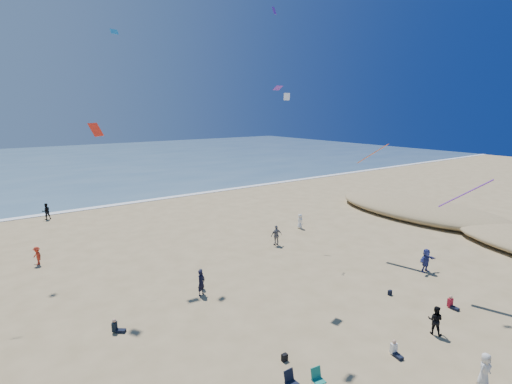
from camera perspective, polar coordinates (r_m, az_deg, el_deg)
ocean at (r=104.66m, az=-30.40°, el=3.19°), size 220.00×100.00×0.06m
surf_line at (r=55.79m, az=-24.84°, el=-2.46°), size 220.00×1.20×0.08m
standing_flyers at (r=30.81m, az=-4.28°, el=-10.84°), size 32.01×46.68×1.95m
seated_group at (r=23.11m, az=0.50°, el=-20.33°), size 28.47×34.47×0.84m
black_backpack at (r=22.23m, az=4.10°, el=-22.51°), size 0.30×0.22×0.38m
navy_bag at (r=30.13m, az=18.58°, el=-13.46°), size 0.28×0.18×0.34m
kites_aloft at (r=28.02m, az=7.25°, el=15.97°), size 40.35×41.98×26.44m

